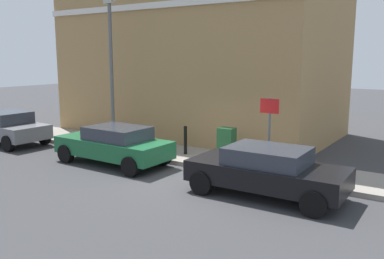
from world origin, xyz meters
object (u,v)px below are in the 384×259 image
(bollard_far_kerb, at_px, (131,137))
(street_sign, at_px, (269,124))
(lamppost, at_px, (111,65))
(car_green, at_px, (114,144))
(utility_cabinet, at_px, (227,146))
(car_grey, at_px, (7,127))
(bollard_near_cabinet, at_px, (185,139))
(car_black, at_px, (267,170))

(bollard_far_kerb, distance_m, street_sign, 5.48)
(lamppost, bearing_deg, street_sign, -94.52)
(car_green, distance_m, street_sign, 5.29)
(utility_cabinet, bearing_deg, lamppost, 89.63)
(car_green, bearing_deg, utility_cabinet, -147.94)
(utility_cabinet, distance_m, street_sign, 2.06)
(car_green, relative_size, car_grey, 1.03)
(car_green, height_order, lamppost, lamppost)
(bollard_near_cabinet, height_order, lamppost, lamppost)
(car_green, xyz_separation_m, car_grey, (-0.03, 6.21, -0.00))
(bollard_near_cabinet, bearing_deg, lamppost, 91.07)
(car_green, relative_size, lamppost, 0.72)
(lamppost, bearing_deg, car_grey, 116.08)
(car_grey, bearing_deg, bollard_near_cabinet, -163.25)
(utility_cabinet, bearing_deg, bollard_near_cabinet, 86.74)
(bollard_near_cabinet, distance_m, lamppost, 4.37)
(street_sign, bearing_deg, car_grey, 97.63)
(car_black, distance_m, bollard_far_kerb, 6.23)
(car_green, bearing_deg, car_black, 178.97)
(car_green, xyz_separation_m, street_sign, (1.47, -4.99, 0.96))
(bollard_near_cabinet, bearing_deg, utility_cabinet, -93.26)
(utility_cabinet, distance_m, bollard_near_cabinet, 1.76)
(utility_cabinet, bearing_deg, street_sign, -106.66)
(bollard_far_kerb, height_order, street_sign, street_sign)
(street_sign, bearing_deg, bollard_near_cabinet, 79.93)
(car_black, xyz_separation_m, bollard_far_kerb, (1.45, 6.06, 0.00))
(bollard_near_cabinet, distance_m, bollard_far_kerb, 2.07)
(lamppost, bearing_deg, car_green, -135.21)
(bollard_far_kerb, bearing_deg, bollard_near_cabinet, -67.13)
(car_grey, height_order, bollard_far_kerb, car_grey)
(car_black, xyz_separation_m, utility_cabinet, (2.15, 2.40, -0.02))
(car_black, relative_size, car_grey, 1.03)
(car_grey, bearing_deg, car_black, -179.27)
(utility_cabinet, bearing_deg, bollard_far_kerb, 100.88)
(car_black, relative_size, bollard_near_cabinet, 3.99)
(car_green, xyz_separation_m, lamppost, (2.03, 2.01, 2.60))
(car_grey, distance_m, street_sign, 11.34)
(car_grey, xyz_separation_m, bollard_far_kerb, (1.32, -5.81, -0.00))
(bollard_far_kerb, bearing_deg, utility_cabinet, -79.12)
(car_green, bearing_deg, car_grey, 0.84)
(street_sign, xyz_separation_m, lamppost, (0.55, 7.01, 1.64))
(car_green, distance_m, bollard_near_cabinet, 2.58)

